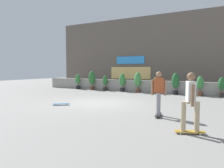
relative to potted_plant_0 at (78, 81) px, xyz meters
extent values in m
plane|color=gray|center=(5.70, -5.55, -0.73)|extent=(48.00, 48.00, 0.00)
cube|color=gray|center=(5.70, 0.45, -0.28)|extent=(18.00, 0.40, 0.90)
cube|color=#60564C|center=(5.70, 4.45, 2.52)|extent=(20.00, 2.00, 6.50)
cube|color=#3399F2|center=(3.50, 3.41, 1.87)|extent=(2.80, 0.08, 0.70)
cube|color=#F2CC72|center=(3.50, 3.42, 0.67)|extent=(4.00, 0.06, 1.10)
cylinder|color=black|center=(0.00, 0.00, -0.58)|extent=(0.36, 0.36, 0.30)
cylinder|color=brown|center=(0.00, 0.00, -0.35)|extent=(0.06, 0.06, 0.15)
ellipsoid|color=#387F3D|center=(0.00, 0.00, 0.15)|extent=(0.42, 0.42, 0.86)
cylinder|color=brown|center=(1.50, 0.00, -0.58)|extent=(0.36, 0.36, 0.30)
cylinder|color=brown|center=(1.50, 0.00, -0.35)|extent=(0.06, 0.06, 0.15)
ellipsoid|color=#2D6B33|center=(1.50, 0.00, 0.30)|extent=(0.56, 0.56, 1.15)
cylinder|color=#2D2823|center=(2.81, 0.00, -0.58)|extent=(0.36, 0.36, 0.30)
cylinder|color=brown|center=(2.81, 0.00, -0.35)|extent=(0.06, 0.06, 0.15)
ellipsoid|color=#2D6B33|center=(2.81, 0.00, 0.12)|extent=(0.39, 0.39, 0.80)
cylinder|color=black|center=(4.37, 0.00, -0.58)|extent=(0.36, 0.36, 0.30)
cylinder|color=brown|center=(4.37, 0.00, -0.35)|extent=(0.06, 0.06, 0.15)
ellipsoid|color=#387F3D|center=(4.37, 0.00, 0.20)|extent=(0.47, 0.47, 0.96)
cylinder|color=brown|center=(5.66, 0.00, -0.58)|extent=(0.36, 0.36, 0.30)
cylinder|color=brown|center=(5.66, 0.00, -0.35)|extent=(0.06, 0.06, 0.15)
ellipsoid|color=#428C47|center=(5.66, 0.00, 0.26)|extent=(0.53, 0.53, 1.07)
cylinder|color=black|center=(7.03, 0.00, -0.58)|extent=(0.36, 0.36, 0.30)
cylinder|color=brown|center=(7.03, 0.00, -0.35)|extent=(0.06, 0.06, 0.15)
ellipsoid|color=#428C47|center=(7.03, 0.00, 0.09)|extent=(0.36, 0.36, 0.74)
cylinder|color=black|center=(8.46, 0.00, -0.58)|extent=(0.36, 0.36, 0.30)
cylinder|color=brown|center=(8.46, 0.00, -0.35)|extent=(0.06, 0.06, 0.15)
ellipsoid|color=#235B2D|center=(8.46, 0.00, 0.25)|extent=(0.52, 0.52, 1.06)
cylinder|color=brown|center=(10.04, 0.00, -0.58)|extent=(0.36, 0.36, 0.30)
cylinder|color=brown|center=(10.04, 0.00, -0.35)|extent=(0.06, 0.06, 0.15)
ellipsoid|color=#387F3D|center=(10.04, 0.00, 0.16)|extent=(0.43, 0.43, 0.87)
cylinder|color=#2D2823|center=(11.30, 0.00, -0.58)|extent=(0.36, 0.36, 0.30)
cylinder|color=brown|center=(11.30, 0.00, -0.35)|extent=(0.06, 0.06, 0.15)
ellipsoid|color=#235B2D|center=(11.30, 0.00, 0.13)|extent=(0.40, 0.40, 0.82)
cube|color=#BF8C26|center=(10.84, -8.89, -0.66)|extent=(0.82, 0.48, 0.02)
cylinder|color=silver|center=(10.63, -9.05, -0.70)|extent=(0.06, 0.05, 0.06)
cylinder|color=silver|center=(10.57, -8.91, -0.70)|extent=(0.06, 0.05, 0.06)
cylinder|color=silver|center=(11.11, -8.87, -0.70)|extent=(0.06, 0.05, 0.06)
cylinder|color=silver|center=(11.05, -8.72, -0.70)|extent=(0.06, 0.05, 0.06)
cylinder|color=tan|center=(10.67, -8.95, -0.24)|extent=(0.14, 0.14, 0.82)
cylinder|color=tan|center=(11.01, -8.82, -0.24)|extent=(0.14, 0.14, 0.82)
cube|color=white|center=(10.84, -8.89, 0.45)|extent=(0.32, 0.41, 0.56)
sphere|color=brown|center=(10.84, -8.89, 0.86)|extent=(0.22, 0.22, 0.22)
cylinder|color=brown|center=(10.93, -9.10, 0.37)|extent=(0.09, 0.09, 0.58)
cylinder|color=brown|center=(10.76, -8.67, 0.37)|extent=(0.09, 0.09, 0.58)
cube|color=black|center=(9.44, -7.19, -0.66)|extent=(0.39, 0.82, 0.02)
cylinder|color=silver|center=(9.30, -6.96, -0.70)|extent=(0.04, 0.06, 0.06)
cylinder|color=silver|center=(9.46, -6.92, -0.70)|extent=(0.04, 0.06, 0.06)
cylinder|color=silver|center=(9.43, -7.46, -0.70)|extent=(0.04, 0.06, 0.06)
cylinder|color=silver|center=(9.58, -7.43, -0.70)|extent=(0.04, 0.06, 0.06)
cylinder|color=gray|center=(9.40, -7.02, -0.24)|extent=(0.14, 0.14, 0.82)
cylinder|color=gray|center=(9.48, -7.37, -0.24)|extent=(0.14, 0.14, 0.82)
cube|color=#B24C26|center=(9.44, -7.19, 0.45)|extent=(0.40, 0.28, 0.56)
sphere|color=#9E7051|center=(9.44, -7.19, 0.86)|extent=(0.22, 0.22, 0.22)
cylinder|color=#9E7051|center=(9.21, -7.25, 0.37)|extent=(0.09, 0.09, 0.58)
cylinder|color=#9E7051|center=(9.67, -7.14, 0.37)|extent=(0.09, 0.09, 0.58)
cube|color=#266699|center=(4.51, -7.08, -0.66)|extent=(0.75, 0.65, 0.02)
cylinder|color=silver|center=(4.66, -6.86, -0.70)|extent=(0.06, 0.06, 0.06)
cylinder|color=silver|center=(4.76, -6.99, -0.70)|extent=(0.06, 0.06, 0.06)
cylinder|color=silver|center=(4.26, -7.18, -0.70)|extent=(0.06, 0.06, 0.06)
cylinder|color=silver|center=(4.35, -7.31, -0.70)|extent=(0.06, 0.06, 0.06)
camera|label=1|loc=(11.78, -14.99, 1.07)|focal=34.35mm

